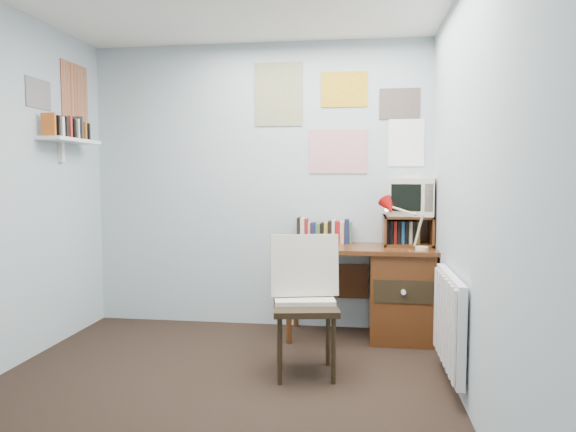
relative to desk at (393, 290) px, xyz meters
name	(u,v)px	position (x,y,z in m)	size (l,w,h in m)	color
ground	(201,410)	(-1.17, -1.48, -0.41)	(3.50, 3.50, 0.00)	black
back_wall	(259,186)	(-1.17, 0.27, 0.84)	(3.00, 0.02, 2.50)	#A4B5BB
right_wall	(480,192)	(0.33, -1.48, 0.84)	(0.02, 3.50, 2.50)	#A4B5BB
desk	(393,290)	(0.00, 0.00, 0.00)	(1.20, 0.55, 0.76)	#4E2812
desk_chair	(305,308)	(-0.64, -0.87, 0.05)	(0.47, 0.44, 0.91)	black
desk_lamp	(422,227)	(0.20, -0.15, 0.54)	(0.26, 0.22, 0.37)	#AF0B0B
tv_riser	(408,231)	(0.12, 0.11, 0.48)	(0.40, 0.30, 0.25)	#4E2812
crt_tv	(412,195)	(0.15, 0.13, 0.77)	(0.36, 0.33, 0.34)	beige
book_row	(332,230)	(-0.51, 0.18, 0.46)	(0.60, 0.14, 0.22)	#4E2812
radiator	(450,321)	(0.29, -0.93, 0.01)	(0.09, 0.80, 0.60)	white
wall_shelf	(70,140)	(-2.57, -0.38, 1.21)	(0.20, 0.62, 0.24)	white
posters_back	(338,117)	(-0.47, 0.26, 1.44)	(1.20, 0.01, 0.90)	white
posters_left	(58,92)	(-2.67, -0.38, 1.59)	(0.01, 0.70, 0.60)	white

